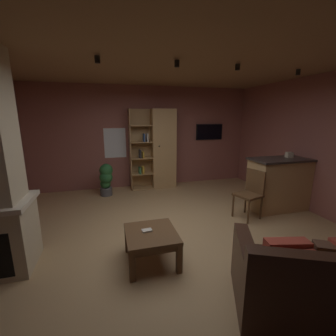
# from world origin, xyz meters

# --- Properties ---
(floor) EXTENTS (5.95, 5.78, 0.02)m
(floor) POSITION_xyz_m (0.00, 0.00, -0.01)
(floor) COLOR tan
(floor) RESTS_ON ground
(wall_back) EXTENTS (6.07, 0.06, 2.70)m
(wall_back) POSITION_xyz_m (0.00, 2.92, 1.35)
(wall_back) COLOR #8E544C
(wall_back) RESTS_ON ground
(wall_right) EXTENTS (0.06, 5.78, 2.70)m
(wall_right) POSITION_xyz_m (3.01, 0.00, 1.35)
(wall_right) COLOR #8E544C
(wall_right) RESTS_ON ground
(ceiling) EXTENTS (5.95, 5.78, 0.02)m
(ceiling) POSITION_xyz_m (0.00, 0.00, 2.71)
(ceiling) COLOR #8E6B47
(window_pane_back) EXTENTS (0.56, 0.01, 0.78)m
(window_pane_back) POSITION_xyz_m (-0.78, 2.89, 1.22)
(window_pane_back) COLOR white
(bookshelf_cabinet) EXTENTS (1.21, 0.41, 2.10)m
(bookshelf_cabinet) POSITION_xyz_m (0.39, 2.65, 1.04)
(bookshelf_cabinet) COLOR tan
(bookshelf_cabinet) RESTS_ON ground
(kitchen_bar_counter) EXTENTS (1.46, 0.64, 1.08)m
(kitchen_bar_counter) POSITION_xyz_m (2.53, 0.51, 0.54)
(kitchen_bar_counter) COLOR tan
(kitchen_bar_counter) RESTS_ON ground
(tissue_box) EXTENTS (0.14, 0.14, 0.11)m
(tissue_box) POSITION_xyz_m (2.64, 0.57, 1.13)
(tissue_box) COLOR #BFB299
(tissue_box) RESTS_ON kitchen_bar_counter
(leather_couch) EXTENTS (1.86, 1.49, 0.84)m
(leather_couch) POSITION_xyz_m (0.96, -1.82, 0.31)
(leather_couch) COLOR #382116
(leather_couch) RESTS_ON ground
(coffee_table) EXTENTS (0.66, 0.70, 0.43)m
(coffee_table) POSITION_xyz_m (-0.49, -0.57, 0.35)
(coffee_table) COLOR brown
(coffee_table) RESTS_ON ground
(table_book_0) EXTENTS (0.14, 0.10, 0.02)m
(table_book_0) POSITION_xyz_m (-0.54, -0.53, 0.44)
(table_book_0) COLOR beige
(table_book_0) RESTS_ON coffee_table
(dining_chair) EXTENTS (0.53, 0.53, 0.92)m
(dining_chair) POSITION_xyz_m (1.61, 0.30, 0.53)
(dining_chair) COLOR brown
(dining_chair) RESTS_ON ground
(potted_floor_plant) EXTENTS (0.33, 0.33, 0.79)m
(potted_floor_plant) POSITION_xyz_m (-1.06, 2.30, 0.43)
(potted_floor_plant) COLOR #4C4C51
(potted_floor_plant) RESTS_ON ground
(wall_mounted_tv) EXTENTS (0.80, 0.06, 0.45)m
(wall_mounted_tv) POSITION_xyz_m (1.90, 2.86, 1.47)
(wall_mounted_tv) COLOR black
(track_light_spot_1) EXTENTS (0.07, 0.07, 0.09)m
(track_light_spot_1) POSITION_xyz_m (-1.04, 0.06, 2.63)
(track_light_spot_1) COLOR black
(track_light_spot_2) EXTENTS (0.07, 0.07, 0.09)m
(track_light_spot_2) POSITION_xyz_m (0.03, 0.02, 2.63)
(track_light_spot_2) COLOR black
(track_light_spot_3) EXTENTS (0.07, 0.07, 0.09)m
(track_light_spot_3) POSITION_xyz_m (0.97, 0.00, 2.63)
(track_light_spot_3) COLOR black
(track_light_spot_4) EXTENTS (0.07, 0.07, 0.09)m
(track_light_spot_4) POSITION_xyz_m (2.16, 0.09, 2.63)
(track_light_spot_4) COLOR black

